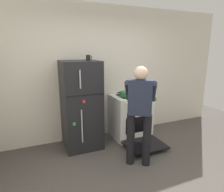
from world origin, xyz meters
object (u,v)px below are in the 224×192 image
at_px(red_pot, 125,94).
at_px(refrigerator, 81,105).
at_px(pepper_mill, 138,89).
at_px(stove_range, 131,117).
at_px(person_cook, 140,107).
at_px(coffee_mug, 88,58).

bearing_deg(red_pot, refrigerator, 176.82).
xyz_separation_m(red_pot, pepper_mill, (0.46, 0.25, 0.03)).
relative_size(refrigerator, red_pot, 5.09).
xyz_separation_m(stove_range, person_cook, (-0.35, -0.93, 0.52)).
height_order(person_cook, coffee_mug, coffee_mug).
distance_m(stove_range, red_pot, 0.55).
height_order(refrigerator, red_pot, refrigerator).
bearing_deg(stove_range, coffee_mug, 175.54).
relative_size(refrigerator, stove_range, 1.35).
bearing_deg(pepper_mill, coffee_mug, -172.70).
height_order(stove_range, person_cook, person_cook).
relative_size(refrigerator, pepper_mill, 10.17).
distance_m(refrigerator, coffee_mug, 0.89).
relative_size(person_cook, red_pot, 4.96).
height_order(red_pot, pepper_mill, pepper_mill).
bearing_deg(stove_range, refrigerator, 179.04).
relative_size(coffee_mug, pepper_mill, 0.69).
bearing_deg(red_pot, coffee_mug, 172.00).
distance_m(red_pot, coffee_mug, 1.02).
bearing_deg(pepper_mill, red_pot, -151.48).
distance_m(person_cook, red_pot, 0.92).
bearing_deg(person_cook, red_pot, 77.92).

